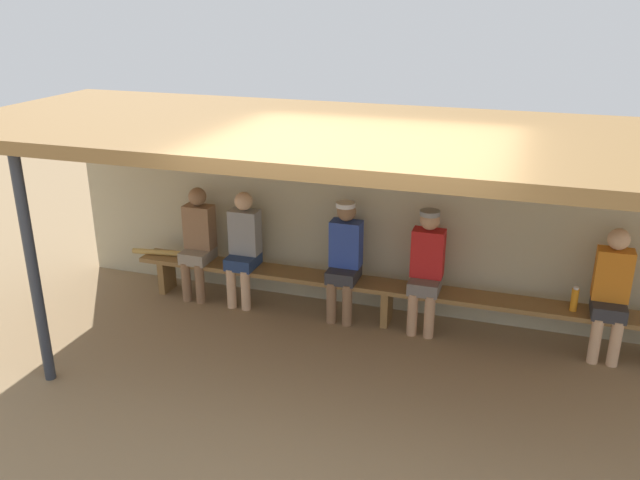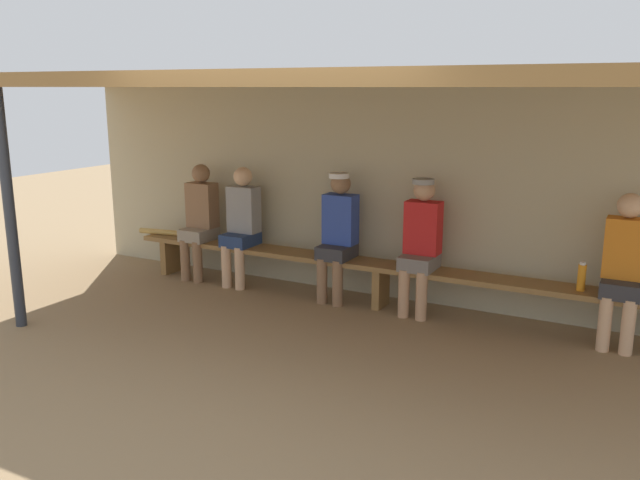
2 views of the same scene
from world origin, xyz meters
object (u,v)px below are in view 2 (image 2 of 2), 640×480
object	(u,v)px
player_shirtless_tan	(200,217)
baseball_bat	(169,233)
player_middle	(338,231)
player_leftmost	(421,240)
water_bottle_green	(582,277)
support_post	(9,211)
player_rightmost	(241,222)
player_in_blue	(624,265)
bench	(381,270)

from	to	relation	value
player_shirtless_tan	baseball_bat	bearing A→B (deg)	-179.63
player_middle	player_leftmost	world-z (taller)	same
water_bottle_green	baseball_bat	xyz separation A→B (m)	(-4.66, 0.03, -0.09)
support_post	player_shirtless_tan	distance (m)	2.19
player_rightmost	water_bottle_green	size ratio (longest dim) A/B	5.17
support_post	player_shirtless_tan	size ratio (longest dim) A/B	1.65
player_in_blue	water_bottle_green	world-z (taller)	player_in_blue
bench	player_in_blue	distance (m)	2.25
bench	baseball_bat	distance (m)	2.76
player_shirtless_tan	water_bottle_green	bearing A→B (deg)	-0.40
bench	player_in_blue	size ratio (longest dim) A/B	4.49
bench	player_middle	world-z (taller)	player_middle
bench	water_bottle_green	bearing A→B (deg)	-0.79
player_middle	player_shirtless_tan	xyz separation A→B (m)	(-1.80, -0.00, -0.02)
player_in_blue	water_bottle_green	bearing A→B (deg)	-174.78
baseball_bat	bench	bearing A→B (deg)	-8.13
baseball_bat	player_rightmost	bearing A→B (deg)	-7.97
player_shirtless_tan	player_in_blue	bearing A→B (deg)	0.00
bench	player_shirtless_tan	xyz separation A→B (m)	(-2.29, 0.00, 0.34)
player_middle	player_in_blue	bearing A→B (deg)	-0.01
support_post	player_middle	bearing A→B (deg)	42.53
player_leftmost	baseball_bat	size ratio (longest dim) A/B	1.68
player_shirtless_tan	player_rightmost	bearing A→B (deg)	0.00
player_middle	water_bottle_green	world-z (taller)	player_middle
player_leftmost	baseball_bat	bearing A→B (deg)	-179.94
baseball_bat	support_post	bearing A→B (deg)	-98.89
player_in_blue	baseball_bat	world-z (taller)	player_in_blue
player_shirtless_tan	baseball_bat	world-z (taller)	player_shirtless_tan
support_post	bench	distance (m)	3.56
player_in_blue	player_middle	distance (m)	2.71
bench	baseball_bat	size ratio (longest dim) A/B	7.49
player_in_blue	player_shirtless_tan	bearing A→B (deg)	180.00
support_post	water_bottle_green	distance (m)	5.15
player_in_blue	player_shirtless_tan	size ratio (longest dim) A/B	1.00
bench	player_middle	distance (m)	0.61
support_post	water_bottle_green	xyz separation A→B (m)	(4.69, 2.07, -0.52)
player_rightmost	baseball_bat	xyz separation A→B (m)	(-1.05, -0.00, -0.24)
player_shirtless_tan	baseball_bat	xyz separation A→B (m)	(-0.47, -0.00, -0.24)
support_post	player_leftmost	distance (m)	3.84
player_middle	baseball_bat	world-z (taller)	player_middle
player_middle	player_leftmost	xyz separation A→B (m)	(0.90, 0.00, 0.00)
player_leftmost	baseball_bat	distance (m)	3.18
player_shirtless_tan	player_rightmost	world-z (taller)	same
water_bottle_green	player_in_blue	bearing A→B (deg)	5.22
player_shirtless_tan	player_middle	bearing A→B (deg)	0.02
player_in_blue	baseball_bat	size ratio (longest dim) A/B	1.67
baseball_bat	player_leftmost	bearing A→B (deg)	-8.07
player_middle	baseball_bat	size ratio (longest dim) A/B	1.68
player_in_blue	player_leftmost	xyz separation A→B (m)	(-1.81, 0.00, 0.02)
player_leftmost	water_bottle_green	world-z (taller)	player_leftmost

